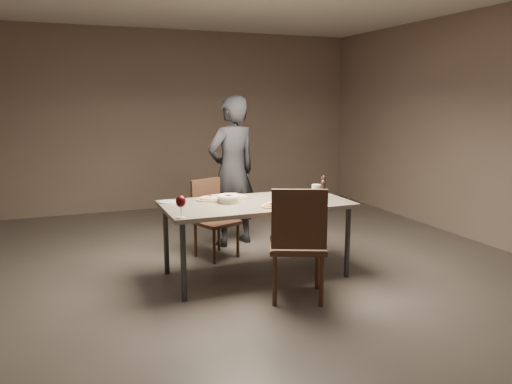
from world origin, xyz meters
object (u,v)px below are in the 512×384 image
object	(u,v)px
zucchini_pizza	(286,204)
ham_pizza	(222,198)
carafe	(316,194)
bread_basket	(228,198)
chair_far	(212,214)
chair_near	(298,238)
diner	(232,171)
pepper_mill_left	(323,190)
dining_table	(256,208)

from	to	relation	value
zucchini_pizza	ham_pizza	bearing A→B (deg)	114.03
zucchini_pizza	carafe	world-z (taller)	carafe
bread_basket	chair_far	world-z (taller)	chair_far
chair_near	diner	distance (m)	1.90
chair_far	pepper_mill_left	bearing A→B (deg)	114.41
bread_basket	diner	size ratio (longest dim) A/B	0.12
diner	chair_near	bearing A→B (deg)	72.71
chair_near	diner	world-z (taller)	diner
pepper_mill_left	diner	bearing A→B (deg)	113.97
diner	ham_pizza	bearing A→B (deg)	49.48
chair_near	chair_far	distance (m)	1.56
dining_table	ham_pizza	world-z (taller)	ham_pizza
ham_pizza	diner	size ratio (longest dim) A/B	0.30
pepper_mill_left	diner	size ratio (longest dim) A/B	0.10
pepper_mill_left	chair_near	world-z (taller)	chair_near
chair_far	diner	xyz separation A→B (m)	(0.36, 0.35, 0.41)
chair_far	chair_near	bearing A→B (deg)	80.03
carafe	pepper_mill_left	bearing A→B (deg)	44.17
bread_basket	pepper_mill_left	size ratio (longest dim) A/B	1.17
zucchini_pizza	pepper_mill_left	bearing A→B (deg)	2.11
bread_basket	chair_far	distance (m)	0.78
dining_table	diner	bearing A→B (deg)	82.77
diner	chair_far	bearing A→B (deg)	27.83
bread_basket	chair_near	distance (m)	0.91
carafe	diner	size ratio (longest dim) A/B	0.10
carafe	bread_basket	bearing A→B (deg)	158.10
dining_table	diner	size ratio (longest dim) A/B	1.01
zucchini_pizza	bread_basket	world-z (taller)	bread_basket
chair_far	diner	size ratio (longest dim) A/B	0.48
pepper_mill_left	diner	xyz separation A→B (m)	(-0.54, 1.22, 0.05)
ham_pizza	chair_near	size ratio (longest dim) A/B	0.52
bread_basket	pepper_mill_left	world-z (taller)	pepper_mill_left
dining_table	ham_pizza	bearing A→B (deg)	135.62
ham_pizza	dining_table	bearing A→B (deg)	-22.02
pepper_mill_left	carafe	distance (m)	0.22
bread_basket	chair_near	bearing A→B (deg)	-66.49
dining_table	bread_basket	size ratio (longest dim) A/B	8.25
pepper_mill_left	chair_far	size ratio (longest dim) A/B	0.22
chair_far	diner	world-z (taller)	diner
ham_pizza	chair_far	distance (m)	0.60
zucchini_pizza	carafe	xyz separation A→B (m)	(0.33, 0.02, 0.07)
ham_pizza	chair_near	distance (m)	1.07
carafe	dining_table	bearing A→B (deg)	155.16
chair_far	bread_basket	bearing A→B (deg)	65.33
dining_table	chair_near	distance (m)	0.76
zucchini_pizza	carafe	size ratio (longest dim) A/B	2.76
chair_far	diner	bearing A→B (deg)	-158.04
ham_pizza	chair_far	size ratio (longest dim) A/B	0.61
diner	bread_basket	bearing A→B (deg)	53.47
dining_table	pepper_mill_left	distance (m)	0.71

